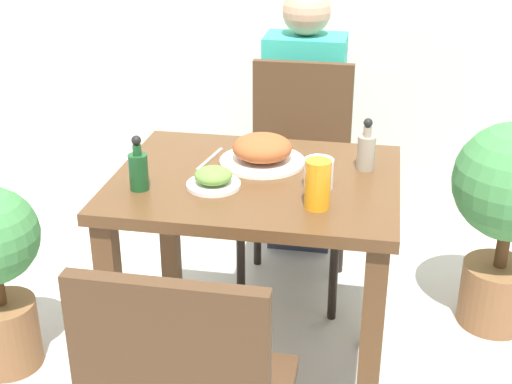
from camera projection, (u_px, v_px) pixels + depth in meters
The scene contains 13 objects.
ground_plane at pixel (256, 384), 2.43m from camera, with size 16.00×16.00×0.00m, color #B7B2A8.
dining_table at pixel (256, 222), 2.17m from camera, with size 0.84×0.67×0.77m.
chair_far at pixel (297, 166), 2.83m from camera, with size 0.42×0.42×0.92m.
food_plate at pixel (261, 151), 2.19m from camera, with size 0.26×0.26×0.09m.
side_plate at pixel (213, 179), 2.03m from camera, with size 0.16×0.16×0.06m.
drink_cup at pixel (319, 174), 2.02m from camera, with size 0.08×0.08×0.09m.
juice_glass at pixel (318, 184), 1.89m from camera, with size 0.07×0.07×0.14m.
sauce_bottle at pixel (366, 150), 2.14m from camera, with size 0.05×0.05×0.16m.
condiment_bottle at pixel (138, 169), 2.00m from camera, with size 0.05×0.05×0.16m.
fork_utensil at pixel (210, 159), 2.23m from camera, with size 0.04×0.19×0.00m.
spoon_utensil at pixel (313, 166), 2.18m from camera, with size 0.01×0.20×0.00m.
potted_plant_right at pixel (510, 203), 2.56m from camera, with size 0.43×0.43×0.81m.
person_figure at pixel (303, 124), 3.12m from camera, with size 0.34×0.22×1.17m.
Camera 1 is at (0.35, -1.90, 1.61)m, focal length 50.00 mm.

